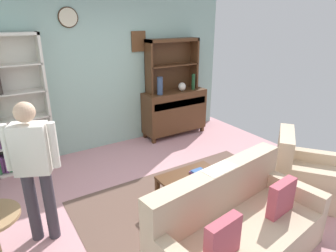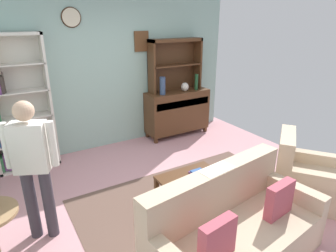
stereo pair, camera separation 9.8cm
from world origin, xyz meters
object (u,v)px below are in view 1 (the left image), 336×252
at_px(couch_floral, 237,232).
at_px(book_stack, 198,172).
at_px(vase_round, 182,87).
at_px(armchair_floral, 301,176).
at_px(vase_tall, 160,86).
at_px(sideboard, 174,111).
at_px(coffee_table, 191,181).
at_px(person_reading, 34,164).
at_px(bookshelf, 11,109).
at_px(bottle_wine, 193,82).
at_px(sideboard_hutch, 172,58).

height_order(couch_floral, book_stack, couch_floral).
height_order(vase_round, armchair_floral, vase_round).
xyz_separation_m(vase_tall, vase_round, (0.52, 0.01, -0.08)).
distance_m(sideboard, coffee_table, 2.46).
bearing_deg(sideboard, couch_floral, -113.38).
bearing_deg(person_reading, book_stack, -11.70).
bearing_deg(coffee_table, bookshelf, 127.40).
xyz_separation_m(sideboard, vase_tall, (-0.39, -0.08, 0.58)).
relative_size(bottle_wine, coffee_table, 0.40).
distance_m(sideboard_hutch, vase_tall, 0.64).
relative_size(sideboard_hutch, bottle_wine, 3.47).
bearing_deg(book_stack, vase_round, 59.69).
bearing_deg(sideboard, person_reading, -148.77).
bearing_deg(sideboard_hutch, couch_floral, -112.66).
distance_m(sideboard, person_reading, 3.41).
relative_size(vase_round, bottle_wine, 0.54).
relative_size(couch_floral, book_stack, 10.88).
bearing_deg(bottle_wine, sideboard, 167.11).
distance_m(vase_tall, couch_floral, 3.26).
relative_size(vase_round, couch_floral, 0.09).
relative_size(armchair_floral, book_stack, 6.17).
bearing_deg(bottle_wine, bookshelf, 176.94).
height_order(sideboard_hutch, armchair_floral, sideboard_hutch).
distance_m(sideboard, armchair_floral, 2.79).
height_order(bookshelf, couch_floral, bookshelf).
distance_m(bottle_wine, book_stack, 2.60).
bearing_deg(bottle_wine, sideboard_hutch, 153.04).
bearing_deg(bottle_wine, armchair_floral, -94.07).
bearing_deg(sideboard_hutch, vase_tall, -154.11).
xyz_separation_m(sideboard_hutch, person_reading, (-2.90, -1.87, -0.65)).
height_order(sideboard, sideboard_hutch, sideboard_hutch).
bearing_deg(bookshelf, book_stack, -50.77).
bearing_deg(bottle_wine, vase_tall, 179.34).
xyz_separation_m(vase_round, armchair_floral, (0.07, -2.70, -0.72)).
bearing_deg(couch_floral, vase_round, 64.14).
distance_m(person_reading, book_stack, 1.92).
relative_size(sideboard, sideboard_hutch, 1.18).
bearing_deg(book_stack, vase_tall, 71.47).
distance_m(vase_round, armchair_floral, 2.80).
distance_m(sideboard_hutch, armchair_floral, 3.15).
distance_m(sideboard, bottle_wine, 0.70).
height_order(person_reading, book_stack, person_reading).
bearing_deg(armchair_floral, vase_tall, 102.36).
bearing_deg(coffee_table, sideboard, 61.05).
relative_size(sideboard_hutch, armchair_floral, 1.03).
bearing_deg(bookshelf, vase_tall, -3.81).
bearing_deg(vase_round, person_reading, -150.82).
height_order(sideboard_hutch, vase_tall, sideboard_hutch).
bearing_deg(vase_round, couch_floral, -115.86).
relative_size(sideboard, bottle_wine, 4.10).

